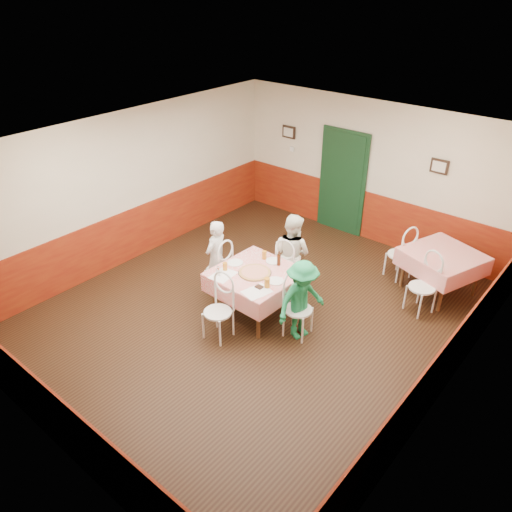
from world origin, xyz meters
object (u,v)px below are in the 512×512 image
Objects in this scene: beer_bottle at (279,259)px; chair_near at (218,312)px; pizza at (255,272)px; glass_a at (225,266)px; main_table at (256,293)px; glass_c at (264,255)px; diner_far at (292,253)px; second_table at (440,273)px; chair_right at (298,310)px; chair_second_b at (422,288)px; chair_far at (289,268)px; diner_right at (302,300)px; diner_left at (216,258)px; chair_left at (219,270)px; chair_second_a at (400,255)px; wallet at (259,287)px; glass_b at (267,283)px.

chair_near is at bearing -97.75° from beer_bottle.
pizza is 3.78× the size of glass_a.
main_table is 8.73× the size of glass_c.
glass_a is at bearing 69.31° from diner_far.
second_table is 2.55m from diner_far.
beer_bottle is (-0.71, 0.42, 0.42)m from chair_right.
main_table is 0.96m from diner_far.
chair_second_b reaches higher than second_table.
main_table is 1.36× the size of chair_far.
chair_far is 1.82× the size of pizza.
diner_far is (0.03, 0.90, 0.34)m from main_table.
diner_right reaches higher than second_table.
second_table is at bearing 122.13° from diner_left.
diner_far is (0.93, 0.87, 0.04)m from diner_left.
chair_near is 6.87× the size of glass_a.
main_table is at bearing 78.96° from chair_right.
glass_a is 1.34m from diner_right.
second_table is at bearing 130.08° from chair_left.
chair_far is at bearing 88.43° from pizza.
main_table is 0.94m from diner_right.
diner_far is (-0.82, 0.93, 0.26)m from chair_right.
pizza reaches higher than second_table.
diner_far is at bearing -18.55° from chair_second_a.
glass_a is 1.19× the size of wallet.
pizza is 3.16× the size of glass_b.
chair_left is at bearing 101.93° from diner_right.
chair_second_a is at bearing 138.75° from chair_left.
chair_right is at bearing 87.58° from chair_left.
glass_b is at bearing 71.12° from diner_left.
chair_second_b is at bearing 64.43° from chair_second_a.
glass_a is (-1.67, -2.74, 0.38)m from chair_second_a.
chair_left is 1.33m from glass_b.
diner_left is (-2.16, -2.45, 0.22)m from chair_second_a.
diner_right is (0.59, 0.27, -0.13)m from wallet.
chair_far and chair_near have the same top height.
chair_left reaches higher than main_table.
pizza is (-2.01, -1.76, 0.33)m from chair_second_b.
diner_right reaches higher than wallet.
glass_a is at bearing 114.04° from diner_right.
chair_left is 0.65m from glass_a.
chair_left is 1.00× the size of chair_near.
diner_right is at bearing -101.04° from chair_right.
diner_left is 1.04× the size of diner_right.
main_table is at bearing -119.94° from chair_second_b.
pizza is 0.94m from diner_far.
second_table is 3.24m from pizza.
chair_second_a is 8.18× the size of wallet.
glass_b reaches higher than glass_c.
chair_second_a and chair_second_b have the same top height.
beer_bottle is 0.16× the size of diner_far.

